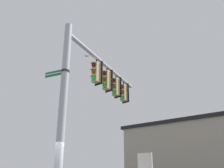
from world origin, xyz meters
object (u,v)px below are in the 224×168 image
(traffic_light_mid_outer, at_px, (116,87))
(bird_flying, at_px, (87,56))
(street_name_sign, at_px, (61,72))
(traffic_light_mid_inner, at_px, (107,80))
(traffic_light_arm_end, at_px, (124,93))
(traffic_light_nearest_pole, at_px, (96,72))

(traffic_light_mid_outer, distance_m, bird_flying, 3.09)
(traffic_light_mid_outer, distance_m, street_name_sign, 4.92)
(traffic_light_mid_inner, distance_m, traffic_light_arm_end, 2.36)
(traffic_light_nearest_pole, bearing_deg, street_name_sign, 103.40)
(traffic_light_nearest_pole, xyz_separation_m, traffic_light_mid_outer, (0.74, -2.24, 0.00))
(street_name_sign, bearing_deg, traffic_light_mid_outer, -74.20)
(traffic_light_arm_end, relative_size, street_name_sign, 1.18)
(traffic_light_arm_end, bearing_deg, traffic_light_mid_inner, 108.33)
(traffic_light_mid_inner, relative_size, street_name_sign, 1.18)
(traffic_light_nearest_pole, relative_size, traffic_light_mid_inner, 1.00)
(traffic_light_arm_end, bearing_deg, street_name_sign, 106.30)
(traffic_light_mid_outer, height_order, bird_flying, bird_flying)
(street_name_sign, xyz_separation_m, bird_flying, (3.16, -3.93, 3.29))
(traffic_light_mid_inner, relative_size, traffic_light_arm_end, 1.00)
(street_name_sign, bearing_deg, traffic_light_mid_inner, -75.02)
(traffic_light_mid_outer, xyz_separation_m, street_name_sign, (-1.32, 4.65, -0.92))
(traffic_light_mid_outer, bearing_deg, traffic_light_nearest_pole, 108.33)
(traffic_light_mid_outer, xyz_separation_m, traffic_light_arm_end, (0.37, -1.12, 0.00))
(traffic_light_mid_outer, distance_m, traffic_light_arm_end, 1.18)
(traffic_light_nearest_pole, distance_m, traffic_light_arm_end, 3.54)
(traffic_light_nearest_pole, relative_size, traffic_light_arm_end, 1.00)
(traffic_light_nearest_pole, distance_m, street_name_sign, 2.65)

